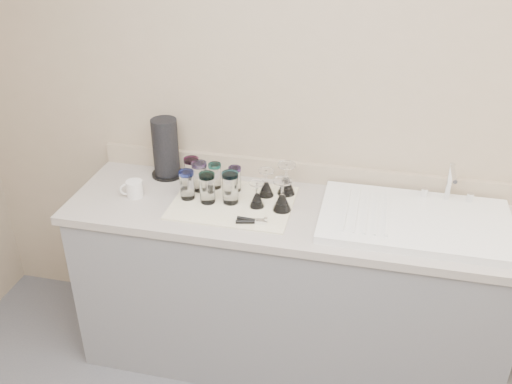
% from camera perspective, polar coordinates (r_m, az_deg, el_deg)
% --- Properties ---
extents(room_envelope, '(3.54, 3.50, 2.52)m').
position_cam_1_polar(room_envelope, '(1.26, -5.19, -3.58)').
color(room_envelope, '#504F54').
rests_on(room_envelope, ground).
extents(counter_unit, '(2.06, 0.62, 0.90)m').
position_cam_1_polar(counter_unit, '(2.86, 3.18, -9.49)').
color(counter_unit, slate).
rests_on(counter_unit, ground).
extents(sink_unit, '(0.82, 0.50, 0.22)m').
position_cam_1_polar(sink_unit, '(2.58, 15.66, -2.72)').
color(sink_unit, white).
rests_on(sink_unit, counter_unit).
extents(dish_towel, '(0.55, 0.42, 0.01)m').
position_cam_1_polar(dish_towel, '(2.65, -2.31, -1.07)').
color(dish_towel, white).
rests_on(dish_towel, counter_unit).
extents(tumbler_teal, '(0.07, 0.07, 0.14)m').
position_cam_1_polar(tumbler_teal, '(2.77, -6.43, 2.04)').
color(tumbler_teal, white).
rests_on(tumbler_teal, dish_towel).
extents(tumbler_cyan, '(0.06, 0.06, 0.12)m').
position_cam_1_polar(tumbler_cyan, '(2.74, -4.13, 1.66)').
color(tumbler_cyan, white).
rests_on(tumbler_cyan, dish_towel).
extents(tumbler_purple, '(0.06, 0.06, 0.12)m').
position_cam_1_polar(tumbler_purple, '(2.71, -2.13, 1.34)').
color(tumbler_purple, white).
rests_on(tumbler_purple, dish_towel).
extents(tumbler_magenta, '(0.07, 0.07, 0.14)m').
position_cam_1_polar(tumbler_magenta, '(2.66, -6.91, 0.74)').
color(tumbler_magenta, white).
rests_on(tumbler_magenta, dish_towel).
extents(tumbler_blue, '(0.07, 0.07, 0.15)m').
position_cam_1_polar(tumbler_blue, '(2.62, -4.89, 0.43)').
color(tumbler_blue, white).
rests_on(tumbler_blue, dish_towel).
extents(tumbler_lavender, '(0.08, 0.08, 0.15)m').
position_cam_1_polar(tumbler_lavender, '(2.61, -2.58, 0.46)').
color(tumbler_lavender, white).
rests_on(tumbler_lavender, dish_towel).
extents(tumbler_extra, '(0.07, 0.07, 0.14)m').
position_cam_1_polar(tumbler_extra, '(2.72, -5.65, 1.58)').
color(tumbler_extra, white).
rests_on(tumbler_extra, dish_towel).
extents(goblet_back_left, '(0.07, 0.07, 0.13)m').
position_cam_1_polar(goblet_back_left, '(2.68, 1.02, 0.52)').
color(goblet_back_left, white).
rests_on(goblet_back_left, dish_towel).
extents(goblet_back_right, '(0.09, 0.09, 0.15)m').
position_cam_1_polar(goblet_back_right, '(2.69, 3.05, 0.84)').
color(goblet_back_right, white).
rests_on(goblet_back_right, dish_towel).
extents(goblet_front_left, '(0.07, 0.07, 0.12)m').
position_cam_1_polar(goblet_front_left, '(2.59, 0.09, -0.63)').
color(goblet_front_left, white).
rests_on(goblet_front_left, dish_towel).
extents(goblet_front_right, '(0.08, 0.08, 0.15)m').
position_cam_1_polar(goblet_front_right, '(2.56, 2.62, -0.79)').
color(goblet_front_right, white).
rests_on(goblet_front_right, dish_towel).
extents(can_opener, '(0.14, 0.05, 0.02)m').
position_cam_1_polar(can_opener, '(2.48, -0.42, -2.91)').
color(can_opener, silver).
rests_on(can_opener, dish_towel).
extents(white_mug, '(0.12, 0.10, 0.08)m').
position_cam_1_polar(white_mug, '(2.75, -12.11, 0.31)').
color(white_mug, silver).
rests_on(white_mug, counter_unit).
extents(paper_towel_roll, '(0.16, 0.16, 0.30)m').
position_cam_1_polar(paper_towel_roll, '(2.87, -9.02, 4.30)').
color(paper_towel_roll, black).
rests_on(paper_towel_roll, counter_unit).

